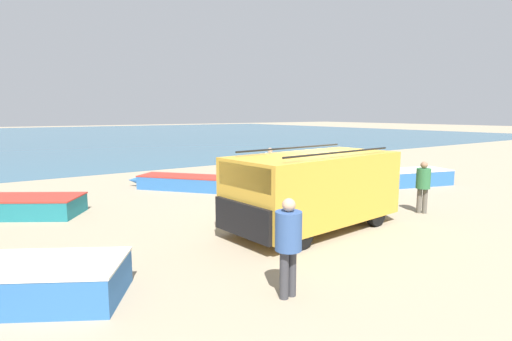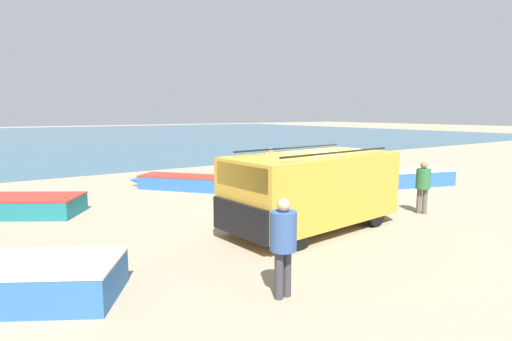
# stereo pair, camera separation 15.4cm
# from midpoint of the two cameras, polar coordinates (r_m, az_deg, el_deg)

# --- Properties ---
(ground_plane) EXTENTS (200.00, 200.00, 0.00)m
(ground_plane) POSITION_cam_midpoint_polar(r_m,az_deg,el_deg) (12.89, 8.04, -5.97)
(ground_plane) COLOR gray
(sea_water) EXTENTS (120.00, 80.00, 0.01)m
(sea_water) POSITION_cam_midpoint_polar(r_m,az_deg,el_deg) (61.85, -26.63, 4.42)
(sea_water) COLOR #33607A
(sea_water) RESTS_ON ground_plane
(parked_van) EXTENTS (5.14, 2.60, 2.19)m
(parked_van) POSITION_cam_midpoint_polar(r_m,az_deg,el_deg) (10.90, 8.38, -2.42)
(parked_van) COLOR gold
(parked_van) RESTS_ON ground_plane
(fishing_rowboat_0) EXTENTS (4.10, 2.37, 0.67)m
(fishing_rowboat_0) POSITION_cam_midpoint_polar(r_m,az_deg,el_deg) (19.00, 22.12, -0.89)
(fishing_rowboat_0) COLOR #2D66AD
(fishing_rowboat_0) RESTS_ON ground_plane
(fishing_rowboat_1) EXTENTS (2.10, 4.10, 0.59)m
(fishing_rowboat_1) POSITION_cam_midpoint_polar(r_m,az_deg,el_deg) (22.37, 13.36, 0.67)
(fishing_rowboat_1) COLOR #2D66AD
(fishing_rowboat_1) RESTS_ON ground_plane
(fishing_rowboat_3) EXTENTS (3.53, 4.05, 0.57)m
(fishing_rowboat_3) POSITION_cam_midpoint_polar(r_m,az_deg,el_deg) (16.95, -10.45, -1.63)
(fishing_rowboat_3) COLOR #2D66AD
(fishing_rowboat_3) RESTS_ON ground_plane
(fishing_rowboat_5) EXTENTS (2.16, 4.17, 0.69)m
(fishing_rowboat_5) POSITION_cam_midpoint_polar(r_m,az_deg,el_deg) (19.69, 4.18, 0.02)
(fishing_rowboat_5) COLOR navy
(fishing_rowboat_5) RESTS_ON ground_plane
(fisherman_0) EXTENTS (0.43, 0.43, 1.64)m
(fisherman_0) POSITION_cam_midpoint_polar(r_m,az_deg,el_deg) (13.52, 23.05, -1.63)
(fisherman_0) COLOR #5B564C
(fisherman_0) RESTS_ON ground_plane
(fisherman_1) EXTENTS (0.44, 0.44, 1.68)m
(fisherman_1) POSITION_cam_midpoint_polar(r_m,az_deg,el_deg) (17.03, 2.35, 1.00)
(fisherman_1) COLOR #5B564C
(fisherman_1) RESTS_ON ground_plane
(fisherman_2) EXTENTS (0.42, 0.42, 1.62)m
(fisherman_2) POSITION_cam_midpoint_polar(r_m,az_deg,el_deg) (14.90, 9.21, -0.28)
(fisherman_2) COLOR #5B564C
(fisherman_2) RESTS_ON ground_plane
(fisherman_3) EXTENTS (0.46, 0.46, 1.73)m
(fisherman_3) POSITION_cam_midpoint_polar(r_m,az_deg,el_deg) (6.83, 4.57, -9.71)
(fisherman_3) COLOR #38383D
(fisherman_3) RESTS_ON ground_plane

